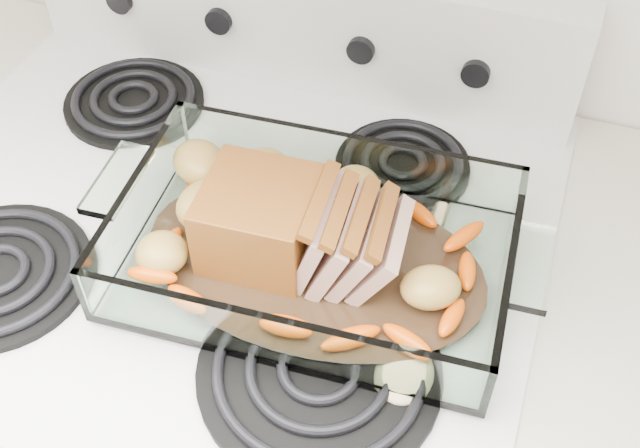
% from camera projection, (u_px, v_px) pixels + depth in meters
% --- Properties ---
extents(electric_range, '(0.78, 0.70, 1.12)m').
position_uv_depth(electric_range, '(241.00, 409.00, 1.29)').
color(electric_range, silver).
rests_on(electric_range, ground).
extents(baking_dish, '(0.42, 0.28, 0.08)m').
position_uv_depth(baking_dish, '(314.00, 253.00, 0.88)').
color(baking_dish, white).
rests_on(baking_dish, electric_range).
extents(pork_roast, '(0.22, 0.12, 0.10)m').
position_uv_depth(pork_roast, '(286.00, 226.00, 0.86)').
color(pork_roast, '#924F14').
rests_on(pork_roast, baking_dish).
extents(roast_vegetables, '(0.38, 0.20, 0.05)m').
position_uv_depth(roast_vegetables, '(322.00, 223.00, 0.90)').
color(roast_vegetables, '#F95909').
rests_on(roast_vegetables, baking_dish).
extents(wooden_spoon, '(0.06, 0.27, 0.02)m').
position_uv_depth(wooden_spoon, '(412.00, 327.00, 0.84)').
color(wooden_spoon, beige).
rests_on(wooden_spoon, electric_range).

